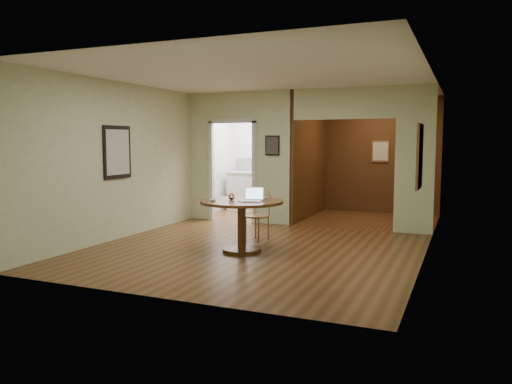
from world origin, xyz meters
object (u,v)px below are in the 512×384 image
at_px(dining_table, 242,214).
at_px(open_laptop, 253,197).
at_px(closed_laptop, 256,198).
at_px(chair, 259,211).

xyz_separation_m(dining_table, open_laptop, (0.20, -0.03, 0.26)).
bearing_deg(dining_table, open_laptop, -8.69).
bearing_deg(closed_laptop, dining_table, -99.44).
bearing_deg(chair, closed_laptop, -57.13).
bearing_deg(open_laptop, chair, 93.33).
relative_size(dining_table, chair, 1.40).
height_order(chair, open_laptop, open_laptop).
distance_m(open_laptop, closed_laptop, 0.32).
relative_size(dining_table, closed_laptop, 3.47).
bearing_deg(chair, dining_table, -68.90).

